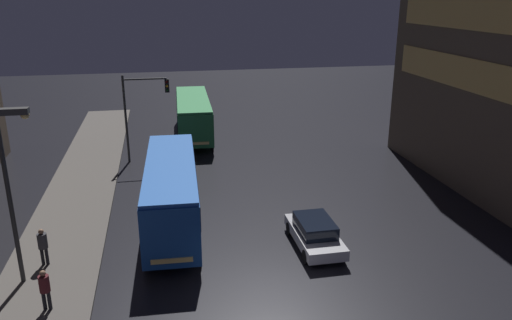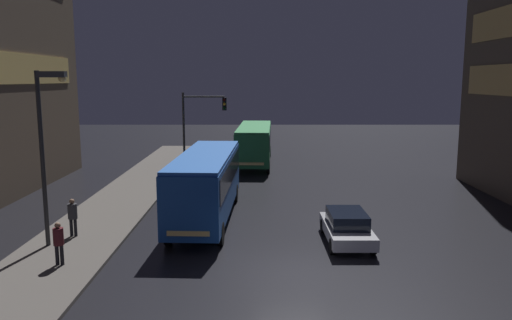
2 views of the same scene
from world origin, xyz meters
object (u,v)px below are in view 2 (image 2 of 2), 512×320
object	(u,v)px
car_taxi	(345,227)
bus_far	(253,141)
bus_near	(205,179)
traffic_light_main	(197,121)
street_lamp_sidewalk	(45,131)
pedestrian_mid	(71,214)
pedestrian_near	(57,240)

from	to	relation	value
car_taxi	bus_far	bearing A→B (deg)	-78.80
bus_near	car_taxi	world-z (taller)	bus_near
traffic_light_main	street_lamp_sidewalk	size ratio (longest dim) A/B	0.85
street_lamp_sidewalk	pedestrian_mid	bearing A→B (deg)	72.40
car_taxi	street_lamp_sidewalk	world-z (taller)	street_lamp_sidewalk
bus_far	pedestrian_near	world-z (taller)	bus_far
car_taxi	pedestrian_near	world-z (taller)	pedestrian_near
car_taxi	bus_near	bearing A→B (deg)	-29.13
street_lamp_sidewalk	car_taxi	bearing A→B (deg)	3.49
car_taxi	street_lamp_sidewalk	size ratio (longest dim) A/B	0.59
pedestrian_mid	traffic_light_main	size ratio (longest dim) A/B	0.28
traffic_light_main	bus_far	bearing A→B (deg)	56.23
pedestrian_near	traffic_light_main	xyz separation A→B (m)	(3.27, 17.35, 2.99)
street_lamp_sidewalk	pedestrian_near	bearing A→B (deg)	-63.61
bus_far	car_taxi	distance (m)	20.67
bus_near	traffic_light_main	distance (m)	11.13
bus_near	pedestrian_near	world-z (taller)	bus_near
traffic_light_main	pedestrian_mid	bearing A→B (deg)	-106.00
pedestrian_near	street_lamp_sidewalk	bearing A→B (deg)	100.37
bus_far	pedestrian_near	bearing A→B (deg)	74.96
bus_near	street_lamp_sidewalk	size ratio (longest dim) A/B	1.48
pedestrian_near	street_lamp_sidewalk	xyz separation A→B (m)	(-1.10, 2.23, 3.83)
car_taxi	pedestrian_mid	distance (m)	11.96
bus_far	pedestrian_mid	distance (m)	21.33
bus_near	street_lamp_sidewalk	xyz separation A→B (m)	(-5.95, -4.30, 2.87)
bus_far	pedestrian_near	xyz separation A→B (m)	(-7.19, -23.21, -0.85)
bus_far	car_taxi	size ratio (longest dim) A/B	2.62
car_taxi	traffic_light_main	world-z (taller)	traffic_light_main
bus_near	street_lamp_sidewalk	distance (m)	7.88
car_taxi	pedestrian_mid	size ratio (longest dim) A/B	2.50
bus_near	traffic_light_main	bearing A→B (deg)	-79.35
car_taxi	street_lamp_sidewalk	distance (m)	13.04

